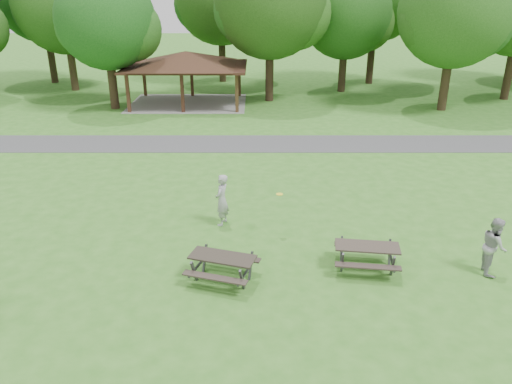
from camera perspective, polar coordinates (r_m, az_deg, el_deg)
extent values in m
plane|color=#347120|center=(14.97, -3.90, -10.57)|extent=(160.00, 160.00, 0.00)
cube|color=#3F4042|center=(27.74, -2.08, 5.55)|extent=(120.00, 3.20, 0.02)
cube|color=#3B2115|center=(35.56, -14.43, 10.86)|extent=(0.22, 0.22, 2.60)
cube|color=#392515|center=(40.72, -12.64, 12.46)|extent=(0.22, 0.22, 2.60)
cube|color=#331A12|center=(34.84, -8.41, 11.08)|extent=(0.22, 0.22, 2.60)
cube|color=#3A2515|center=(40.10, -7.34, 12.66)|extent=(0.22, 0.22, 2.60)
cube|color=#3D2816|center=(34.50, -2.20, 11.19)|extent=(0.22, 0.22, 2.60)
cube|color=#392514|center=(39.80, -1.92, 12.76)|extent=(0.22, 0.22, 2.60)
cube|color=#321C14|center=(37.23, -7.96, 14.01)|extent=(8.60, 6.60, 0.16)
pyramid|color=#311D13|center=(37.15, -8.01, 14.90)|extent=(7.01, 7.01, 1.00)
cube|color=gray|center=(37.72, -7.74, 10.01)|extent=(8.40, 6.40, 0.03)
cylinder|color=#322316|center=(44.55, -20.24, 13.31)|extent=(0.60, 0.60, 3.85)
sphere|color=#1D4814|center=(44.13, -21.14, 19.50)|extent=(7.80, 7.80, 7.80)
sphere|color=#1A4814|center=(43.88, -18.59, 18.78)|extent=(5.07, 5.07, 5.07)
sphere|color=#124213|center=(44.52, -23.09, 18.48)|extent=(4.68, 4.68, 4.68)
cylinder|color=black|center=(36.95, -16.05, 11.83)|extent=(0.60, 0.60, 3.50)
sphere|color=#144614|center=(36.45, -16.80, 18.35)|extent=(6.60, 6.60, 6.60)
sphere|color=#1C4B15|center=(36.41, -14.20, 17.55)|extent=(4.29, 4.29, 4.29)
sphere|color=#184E16|center=(36.67, -18.87, 17.35)|extent=(3.96, 3.96, 3.96)
cylinder|color=black|center=(38.00, 1.55, 13.37)|extent=(0.60, 0.60, 4.02)
sphere|color=#1B4012|center=(37.51, 1.63, 20.95)|extent=(8.00, 8.00, 8.00)
sphere|color=#214E16|center=(37.93, 4.50, 19.70)|extent=(5.20, 5.20, 5.20)
sphere|color=#194E16|center=(37.32, -0.98, 20.02)|extent=(4.80, 4.80, 4.80)
cylinder|color=black|center=(42.08, 9.85, 13.56)|extent=(0.60, 0.60, 3.43)
sphere|color=#184714|center=(41.63, 10.27, 19.46)|extent=(7.00, 7.00, 7.00)
sphere|color=#204915|center=(42.26, 12.35, 18.40)|extent=(4.55, 4.55, 4.55)
sphere|color=#1E4915|center=(41.25, 8.25, 18.82)|extent=(4.20, 4.20, 4.20)
cylinder|color=black|center=(37.39, 20.79, 11.59)|extent=(0.60, 0.60, 3.78)
sphere|color=#1E4D16|center=(36.88, 21.84, 18.68)|extent=(7.40, 7.40, 7.40)
sphere|color=#164513|center=(37.82, 23.96, 17.30)|extent=(4.81, 4.81, 4.81)
sphere|color=#1B4413|center=(36.23, 19.54, 18.05)|extent=(4.44, 4.44, 4.44)
cylinder|color=black|center=(42.90, 26.94, 12.19)|extent=(0.60, 0.60, 4.20)
sphere|color=#1D4313|center=(41.60, 26.10, 18.48)|extent=(4.92, 4.92, 4.92)
cylinder|color=black|center=(48.82, -22.34, 14.05)|extent=(0.60, 0.60, 4.38)
sphere|color=#1C4814|center=(48.12, -20.92, 19.44)|extent=(5.20, 5.20, 5.20)
sphere|color=#1E4614|center=(48.90, -25.10, 19.10)|extent=(4.80, 4.80, 4.80)
cylinder|color=black|center=(45.99, -3.87, 15.04)|extent=(0.60, 0.60, 4.13)
sphere|color=#1B4F16|center=(45.83, -1.60, 20.41)|extent=(5.20, 5.20, 5.20)
sphere|color=#164614|center=(45.54, -6.19, 20.53)|extent=(4.80, 4.80, 4.80)
cylinder|color=black|center=(45.97, 13.00, 14.80)|extent=(0.60, 0.60, 4.55)
sphere|color=#1B4C15|center=(46.35, 15.87, 20.30)|extent=(5.46, 5.46, 5.46)
cylinder|color=black|center=(51.77, 27.20, 13.62)|extent=(0.60, 0.60, 4.27)
sphere|color=#1C4313|center=(50.56, 26.56, 18.80)|extent=(4.80, 4.80, 4.80)
cube|color=black|center=(14.80, -3.86, -7.43)|extent=(2.07, 1.31, 0.05)
cube|color=#312923|center=(14.46, -4.74, -9.73)|extent=(1.93, 0.84, 0.04)
cube|color=#2C2320|center=(15.47, -2.98, -7.32)|extent=(1.93, 0.84, 0.04)
cube|color=#444346|center=(14.94, -7.08, -9.01)|extent=(0.18, 0.41, 0.84)
cube|color=#444446|center=(15.57, -5.87, -7.53)|extent=(0.18, 0.41, 0.84)
cube|color=#3E3E41|center=(15.23, -6.47, -8.15)|extent=(0.53, 1.52, 0.05)
cube|color=#39393B|center=(14.46, -1.60, -10.00)|extent=(0.18, 0.41, 0.84)
cube|color=#444447|center=(15.11, -0.61, -8.42)|extent=(0.18, 0.41, 0.84)
cube|color=#3A3A3C|center=(14.76, -1.09, -9.09)|extent=(0.53, 1.52, 0.05)
cube|color=#312923|center=(15.69, 12.61, -6.09)|extent=(2.03, 1.02, 0.05)
cube|color=#302722|center=(15.29, 12.68, -8.30)|extent=(1.96, 0.53, 0.04)
cube|color=#322B24|center=(16.40, 12.36, -6.00)|extent=(1.96, 0.53, 0.04)
cube|color=#3E3E40|center=(15.47, 9.81, -7.98)|extent=(0.12, 0.41, 0.84)
cube|color=#464649|center=(16.17, 9.74, -6.52)|extent=(0.12, 0.41, 0.84)
cube|color=#3A3A3C|center=(15.80, 9.78, -7.13)|extent=(0.27, 1.58, 0.05)
cube|color=#414043|center=(15.62, 15.35, -8.18)|extent=(0.12, 0.41, 0.84)
cube|color=#3D3D3F|center=(16.32, 15.02, -6.73)|extent=(0.12, 0.41, 0.84)
cube|color=#434245|center=(15.96, 15.19, -7.34)|extent=(0.27, 1.58, 0.05)
cylinder|color=yellow|center=(17.09, 2.70, -0.25)|extent=(0.24, 0.24, 0.02)
imported|color=#9B9B9D|center=(18.07, -3.93, -0.92)|extent=(0.66, 0.82, 1.94)
imported|color=#9B9B9E|center=(16.72, 25.55, -5.57)|extent=(0.83, 0.99, 1.82)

